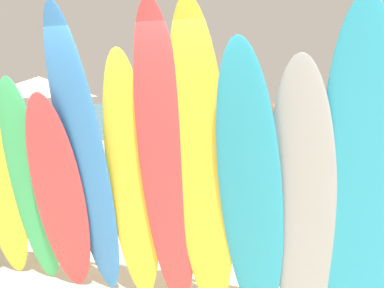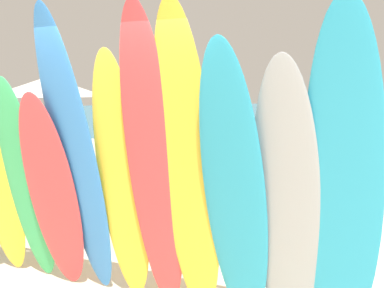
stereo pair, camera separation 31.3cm
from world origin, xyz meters
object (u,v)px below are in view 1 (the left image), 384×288
at_px(surfboard_blue_5, 84,159).
at_px(beachgoer_by_water, 273,145).
at_px(surfboard_yellow_8, 202,169).
at_px(surfboard_teal_9, 250,193).
at_px(surfboard_green_3, 30,184).
at_px(surfboard_rack, 135,226).
at_px(surfboard_grey_10, 302,203).
at_px(surfboard_teal_11, 359,183).
at_px(surfboard_red_4, 59,196).
at_px(beachgoer_strolling, 361,133).
at_px(beach_umbrella, 39,87).
at_px(surfboard_yellow_6, 132,181).
at_px(surfboard_red_7, 165,166).

relative_size(surfboard_blue_5, beachgoer_by_water, 1.61).
distance_m(surfboard_yellow_8, surfboard_teal_9, 0.45).
bearing_deg(surfboard_green_3, surfboard_rack, 24.49).
relative_size(surfboard_grey_10, surfboard_teal_11, 0.86).
bearing_deg(beachgoer_by_water, surfboard_red_4, 72.94).
bearing_deg(surfboard_teal_11, surfboard_green_3, 175.35).
xyz_separation_m(surfboard_teal_9, beachgoer_strolling, (0.32, 8.28, -0.26)).
xyz_separation_m(surfboard_grey_10, beach_umbrella, (-5.02, 3.00, 0.88)).
height_order(surfboard_red_4, surfboard_yellow_6, surfboard_yellow_6).
bearing_deg(surfboard_red_7, surfboard_blue_5, 178.33).
xyz_separation_m(surfboard_yellow_6, surfboard_red_7, (0.38, -0.09, 0.18)).
relative_size(surfboard_rack, surfboard_red_7, 1.68).
distance_m(surfboard_rack, beachgoer_by_water, 4.15).
bearing_deg(beachgoer_by_water, surfboard_teal_11, 105.15).
bearing_deg(surfboard_grey_10, beachgoer_strolling, 87.51).
relative_size(surfboard_yellow_6, surfboard_teal_9, 0.97).
bearing_deg(surfboard_rack, surfboard_teal_9, -22.20).
xyz_separation_m(surfboard_green_3, surfboard_red_4, (0.40, -0.07, -0.07)).
xyz_separation_m(surfboard_blue_5, surfboard_yellow_8, (1.14, 0.00, -0.02)).
distance_m(surfboard_rack, surfboard_teal_9, 1.55).
xyz_separation_m(surfboard_blue_5, beachgoer_strolling, (1.88, 8.26, -0.44)).
relative_size(surfboard_green_3, surfboard_blue_5, 0.77).
xyz_separation_m(surfboard_yellow_6, surfboard_teal_11, (1.92, -0.05, 0.14)).
relative_size(surfboard_yellow_6, beachgoer_strolling, 1.48).
bearing_deg(surfboard_rack, beachgoer_strolling, 77.93).
bearing_deg(surfboard_blue_5, beach_umbrella, 141.23).
height_order(surfboard_blue_5, beachgoer_strolling, surfboard_blue_5).
distance_m(surfboard_yellow_8, surfboard_grey_10, 0.84).
height_order(surfboard_blue_5, surfboard_teal_11, surfboard_blue_5).
relative_size(surfboard_teal_9, surfboard_grey_10, 1.06).
xyz_separation_m(surfboard_grey_10, surfboard_teal_11, (0.41, 0.00, 0.19)).
height_order(surfboard_red_4, surfboard_teal_9, surfboard_teal_9).
bearing_deg(beach_umbrella, surfboard_green_3, -51.34).
xyz_separation_m(surfboard_green_3, surfboard_yellow_8, (1.85, -0.09, 0.28)).
relative_size(surfboard_teal_9, beachgoer_by_water, 1.40).
relative_size(surfboard_yellow_8, beachgoer_strolling, 1.71).
distance_m(surfboard_grey_10, beach_umbrella, 5.92).
distance_m(surfboard_blue_5, beachgoer_strolling, 8.48).
bearing_deg(surfboard_teal_9, surfboard_yellow_8, 178.59).
height_order(surfboard_green_3, surfboard_teal_9, surfboard_teal_9).
relative_size(surfboard_blue_5, surfboard_yellow_8, 1.02).
relative_size(surfboard_green_3, surfboard_grey_10, 0.94).
distance_m(surfboard_blue_5, surfboard_red_7, 0.81).
bearing_deg(surfboard_grey_10, surfboard_teal_9, -171.51).
height_order(surfboard_green_3, surfboard_yellow_6, surfboard_yellow_6).
bearing_deg(surfboard_grey_10, surfboard_red_7, 179.19).
xyz_separation_m(surfboard_green_3, beachgoer_by_water, (1.36, 4.54, -0.06)).
distance_m(surfboard_yellow_8, beachgoer_by_water, 4.67).
height_order(surfboard_yellow_6, surfboard_yellow_8, surfboard_yellow_8).
relative_size(surfboard_rack, surfboard_teal_9, 1.89).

